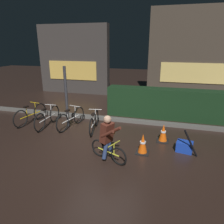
% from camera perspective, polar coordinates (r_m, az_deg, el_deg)
% --- Properties ---
extents(ground_plane, '(40.00, 40.00, 0.00)m').
position_cam_1_polar(ground_plane, '(6.40, -3.20, -9.17)').
color(ground_plane, black).
extents(sidewalk_curb, '(12.00, 0.24, 0.12)m').
position_cam_1_polar(sidewalk_curb, '(8.31, 1.60, -2.06)').
color(sidewalk_curb, '#56544F').
rests_on(sidewalk_curb, ground).
extents(hedge_row, '(4.80, 0.70, 1.22)m').
position_cam_1_polar(hedge_row, '(8.79, 14.55, 2.24)').
color(hedge_row, black).
rests_on(hedge_row, ground).
extents(storefront_left, '(4.36, 0.54, 4.03)m').
position_cam_1_polar(storefront_left, '(13.19, -10.43, 13.87)').
color(storefront_left, '#383330').
rests_on(storefront_left, ground).
extents(storefront_right, '(4.93, 0.54, 4.84)m').
position_cam_1_polar(storefront_right, '(12.64, 21.62, 14.60)').
color(storefront_right, '#42382D').
rests_on(storefront_right, ground).
extents(street_post, '(0.10, 0.10, 2.21)m').
position_cam_1_polar(street_post, '(7.68, -12.41, 3.95)').
color(street_post, '#2D2D33').
rests_on(street_post, ground).
extents(parked_bike_leftmost, '(0.46, 1.65, 0.77)m').
position_cam_1_polar(parked_bike_leftmost, '(8.58, -21.40, -0.66)').
color(parked_bike_leftmost, black).
rests_on(parked_bike_leftmost, ground).
extents(parked_bike_left_mid, '(0.46, 1.68, 0.77)m').
position_cam_1_polar(parked_bike_left_mid, '(8.03, -17.24, -1.44)').
color(parked_bike_left_mid, black).
rests_on(parked_bike_left_mid, ground).
extents(parked_bike_center_left, '(0.46, 1.61, 0.75)m').
position_cam_1_polar(parked_bike_center_left, '(7.73, -11.16, -1.76)').
color(parked_bike_center_left, black).
rests_on(parked_bike_center_left, ground).
extents(parked_bike_center_right, '(0.46, 1.55, 0.72)m').
position_cam_1_polar(parked_bike_center_right, '(7.33, -4.91, -2.71)').
color(parked_bike_center_right, black).
rests_on(parked_bike_center_right, ground).
extents(traffic_cone_near, '(0.36, 0.36, 0.57)m').
position_cam_1_polar(traffic_cone_near, '(5.93, 8.43, -8.66)').
color(traffic_cone_near, black).
rests_on(traffic_cone_near, ground).
extents(traffic_cone_far, '(0.36, 0.36, 0.58)m').
position_cam_1_polar(traffic_cone_far, '(6.73, 13.86, -5.64)').
color(traffic_cone_far, black).
rests_on(traffic_cone_far, ground).
extents(blue_crate, '(0.49, 0.39, 0.30)m').
position_cam_1_polar(blue_crate, '(6.35, 19.24, -8.95)').
color(blue_crate, '#193DB7').
rests_on(blue_crate, ground).
extents(cyclist, '(1.10, 0.66, 1.25)m').
position_cam_1_polar(cyclist, '(5.40, -1.10, -7.11)').
color(cyclist, black).
rests_on(cyclist, ground).
extents(closed_umbrella, '(0.44, 0.13, 0.78)m').
position_cam_1_polar(closed_umbrella, '(6.04, 20.78, -8.07)').
color(closed_umbrella, black).
rests_on(closed_umbrella, ground).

